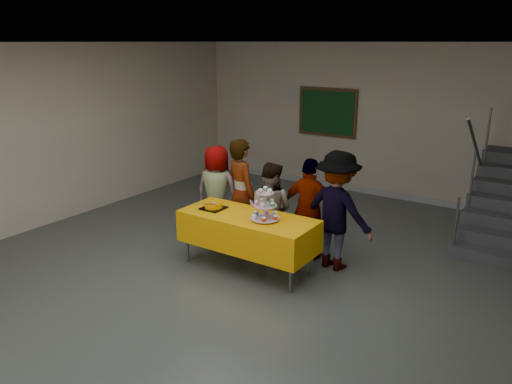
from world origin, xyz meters
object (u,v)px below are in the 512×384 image
at_px(noticeboard, 327,112).
at_px(schoolchild_c, 270,210).
at_px(schoolchild_d, 310,210).
at_px(schoolchild_e, 337,211).
at_px(bear_cake, 213,205).
at_px(bake_table, 248,230).
at_px(schoolchild_b, 241,194).
at_px(cupcake_stand, 265,208).
at_px(schoolchild_a, 217,192).

bearing_deg(noticeboard, schoolchild_c, -75.67).
xyz_separation_m(schoolchild_d, schoolchild_e, (0.44, -0.06, 0.08)).
bearing_deg(schoolchild_e, schoolchild_d, 1.24).
bearing_deg(bear_cake, bake_table, 3.17).
bearing_deg(schoolchild_e, schoolchild_b, 13.08).
bearing_deg(noticeboard, schoolchild_e, -61.75).
xyz_separation_m(bake_table, bear_cake, (-0.56, -0.03, 0.27)).
distance_m(schoolchild_c, schoolchild_d, 0.56).
xyz_separation_m(schoolchild_b, noticeboard, (-0.40, 3.66, 0.77)).
bearing_deg(cupcake_stand, schoolchild_a, 151.62).
bearing_deg(schoolchild_e, schoolchild_a, 8.24).
distance_m(bake_table, bear_cake, 0.62).
height_order(bake_table, bear_cake, bear_cake).
bearing_deg(schoolchild_a, schoolchild_d, 171.25).
height_order(schoolchild_d, noticeboard, noticeboard).
height_order(bake_table, schoolchild_a, schoolchild_a).
distance_m(bake_table, cupcake_stand, 0.48).
bearing_deg(schoolchild_d, bake_table, 54.48).
height_order(schoolchild_a, schoolchild_b, schoolchild_b).
bearing_deg(schoolchild_d, schoolchild_b, 8.48).
distance_m(cupcake_stand, bear_cake, 0.86).
xyz_separation_m(bear_cake, schoolchild_a, (-0.53, 0.76, -0.09)).
relative_size(schoolchild_c, schoolchild_e, 0.86).
bearing_deg(schoolchild_e, bear_cake, 34.44).
bearing_deg(schoolchild_c, noticeboard, -82.10).
distance_m(bake_table, schoolchild_b, 0.84).
distance_m(bear_cake, schoolchild_d, 1.35).
bearing_deg(bear_cake, cupcake_stand, 0.72).
distance_m(cupcake_stand, schoolchild_b, 1.03).
relative_size(bear_cake, schoolchild_b, 0.22).
relative_size(schoolchild_b, noticeboard, 1.28).
xyz_separation_m(schoolchild_b, schoolchild_c, (0.55, -0.08, -0.13)).
height_order(schoolchild_c, schoolchild_d, schoolchild_d).
bearing_deg(bake_table, cupcake_stand, -4.00).
distance_m(bake_table, schoolchild_c, 0.54).
height_order(bear_cake, schoolchild_b, schoolchild_b).
bearing_deg(schoolchild_a, schoolchild_c, 159.14).
xyz_separation_m(cupcake_stand, noticeboard, (-1.22, 4.27, 0.66)).
distance_m(schoolchild_c, schoolchild_e, 0.98).
bearing_deg(schoolchild_b, schoolchild_c, -163.02).
bearing_deg(schoolchild_c, schoolchild_b, -14.38).
distance_m(bear_cake, schoolchild_e, 1.70).
height_order(bear_cake, noticeboard, noticeboard).
distance_m(schoolchild_a, schoolchild_e, 2.07).
distance_m(schoolchild_b, schoolchild_c, 0.57).
bearing_deg(schoolchild_c, bear_cake, 36.64).
height_order(bake_table, schoolchild_c, schoolchild_c).
xyz_separation_m(schoolchild_c, schoolchild_e, (0.95, 0.19, 0.12)).
relative_size(schoolchild_d, noticeboard, 1.13).
bearing_deg(schoolchild_c, schoolchild_e, -174.88).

